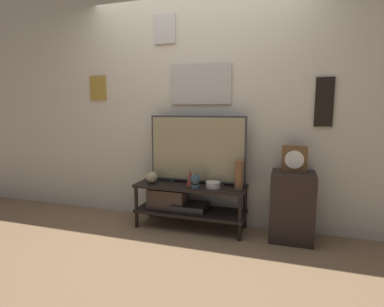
{
  "coord_description": "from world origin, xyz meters",
  "views": [
    {
      "loc": [
        0.98,
        -2.74,
        1.28
      ],
      "look_at": [
        0.02,
        0.25,
        0.82
      ],
      "focal_mm": 28.0,
      "sensor_mm": 36.0,
      "label": 1
    }
  ],
  "objects": [
    {
      "name": "vase_round_glass",
      "position": [
        -0.43,
        0.18,
        0.54
      ],
      "size": [
        0.13,
        0.13,
        0.13
      ],
      "color": "tan",
      "rests_on": "media_console"
    },
    {
      "name": "side_table",
      "position": [
        1.05,
        0.27,
        0.34
      ],
      "size": [
        0.41,
        0.37,
        0.68
      ],
      "color": "black",
      "rests_on": "ground_plane"
    },
    {
      "name": "vase_wide_bowl",
      "position": [
        0.26,
        0.2,
        0.51
      ],
      "size": [
        0.15,
        0.15,
        0.06
      ],
      "color": "beige",
      "rests_on": "media_console"
    },
    {
      "name": "vase_tall_ceramic",
      "position": [
        0.52,
        0.23,
        0.63
      ],
      "size": [
        0.09,
        0.09,
        0.29
      ],
      "color": "brown",
      "rests_on": "media_console"
    },
    {
      "name": "ground_plane",
      "position": [
        0.0,
        0.0,
        0.0
      ],
      "size": [
        12.0,
        12.0,
        0.0
      ],
      "primitive_type": "plane",
      "color": "#846647"
    },
    {
      "name": "vase_slim_bronze",
      "position": [
        0.01,
        0.19,
        0.57
      ],
      "size": [
        0.08,
        0.08,
        0.18
      ],
      "color": "brown",
      "rests_on": "media_console"
    },
    {
      "name": "wall_back",
      "position": [
        0.0,
        0.5,
        1.35
      ],
      "size": [
        6.4,
        0.08,
        2.7
      ],
      "color": "beige",
      "rests_on": "ground_plane"
    },
    {
      "name": "television",
      "position": [
        0.05,
        0.34,
        0.86
      ],
      "size": [
        1.06,
        0.05,
        0.74
      ],
      "color": "#333338",
      "rests_on": "media_console"
    },
    {
      "name": "decorative_bust",
      "position": [
        0.09,
        0.11,
        0.56
      ],
      "size": [
        0.1,
        0.1,
        0.15
      ],
      "color": "#2D4251",
      "rests_on": "media_console"
    },
    {
      "name": "mantel_clock",
      "position": [
        1.05,
        0.31,
        0.81
      ],
      "size": [
        0.24,
        0.11,
        0.26
      ],
      "color": "brown",
      "rests_on": "side_table"
    },
    {
      "name": "media_console",
      "position": [
        -0.09,
        0.25,
        0.3
      ],
      "size": [
        1.19,
        0.41,
        0.48
      ],
      "color": "black",
      "rests_on": "ground_plane"
    }
  ]
}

